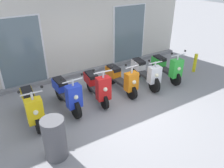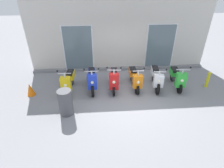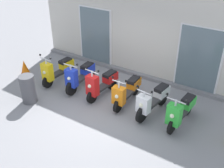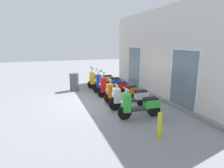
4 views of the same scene
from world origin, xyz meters
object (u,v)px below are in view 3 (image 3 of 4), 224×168
at_px(scooter_blue, 80,76).
at_px(trash_bin, 28,89).
at_px(traffic_cone, 25,67).
at_px(scooter_red, 101,83).
at_px(scooter_orange, 127,91).
at_px(scooter_white, 153,100).
at_px(scooter_yellow, 57,70).
at_px(scooter_green, 181,110).

bearing_deg(scooter_blue, trash_bin, -119.29).
bearing_deg(traffic_cone, scooter_red, 3.77).
height_order(scooter_blue, scooter_orange, scooter_blue).
bearing_deg(scooter_white, scooter_red, -178.54).
height_order(scooter_yellow, scooter_white, scooter_yellow).
bearing_deg(trash_bin, traffic_cone, 141.61).
bearing_deg(scooter_red, scooter_green, -0.61).
xyz_separation_m(scooter_red, scooter_orange, (0.91, 0.09, -0.04)).
relative_size(scooter_blue, traffic_cone, 3.12).
height_order(scooter_red, trash_bin, scooter_red).
bearing_deg(scooter_white, traffic_cone, -177.04).
height_order(scooter_orange, scooter_white, scooter_orange).
height_order(scooter_white, trash_bin, scooter_white).
distance_m(scooter_white, traffic_cone, 5.27).
distance_m(scooter_yellow, scooter_blue, 0.97).
xyz_separation_m(scooter_orange, scooter_green, (1.82, -0.12, 0.03)).
relative_size(scooter_blue, scooter_red, 1.07).
relative_size(scooter_green, traffic_cone, 2.97).
bearing_deg(scooter_orange, traffic_cone, -175.88).
bearing_deg(traffic_cone, scooter_yellow, 6.87).
distance_m(scooter_white, trash_bin, 3.95).
height_order(scooter_red, scooter_green, scooter_red).
xyz_separation_m(scooter_red, trash_bin, (-1.79, -1.52, -0.02)).
bearing_deg(scooter_white, scooter_green, -4.87).
xyz_separation_m(scooter_yellow, traffic_cone, (-1.54, -0.19, -0.22)).
distance_m(scooter_green, trash_bin, 4.76).
relative_size(scooter_blue, scooter_white, 0.97).
xyz_separation_m(scooter_red, traffic_cone, (-3.42, -0.23, -0.23)).
relative_size(scooter_yellow, scooter_green, 0.99).
bearing_deg(scooter_red, traffic_cone, -176.23).
bearing_deg(scooter_red, scooter_blue, 177.38).
bearing_deg(trash_bin, scooter_orange, 30.70).
xyz_separation_m(scooter_orange, scooter_white, (0.93, -0.04, 0.02)).
distance_m(scooter_red, scooter_white, 1.84).
xyz_separation_m(scooter_blue, scooter_red, (0.92, -0.04, 0.01)).
relative_size(scooter_yellow, trash_bin, 1.62).
height_order(scooter_green, traffic_cone, scooter_green).
xyz_separation_m(scooter_orange, trash_bin, (-2.70, -1.60, 0.02)).
bearing_deg(scooter_white, scooter_blue, -179.90).
bearing_deg(traffic_cone, scooter_orange, 4.12).
height_order(scooter_red, scooter_white, scooter_red).
distance_m(scooter_orange, traffic_cone, 4.35).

